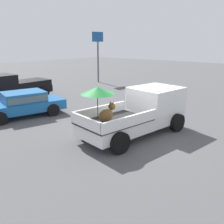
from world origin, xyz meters
The scene contains 5 objects.
ground_plane centered at (0.00, 0.00, 0.00)m, with size 80.00×80.00×0.00m, color #4C4C4F.
pickup_truck_main centered at (0.39, -0.05, 0.97)m, with size 5.27×2.85×2.27m.
pickup_truck_far centered at (0.12, 10.27, 0.87)m, with size 4.80×2.17×1.80m.
parked_sedan_far centered at (-1.60, 6.12, 0.74)m, with size 4.60×2.76×1.33m.
motel_sign centered at (9.54, 11.13, 3.37)m, with size 1.40×0.16×4.77m.
Camera 1 is at (-8.34, -5.83, 3.89)m, focal length 39.82 mm.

